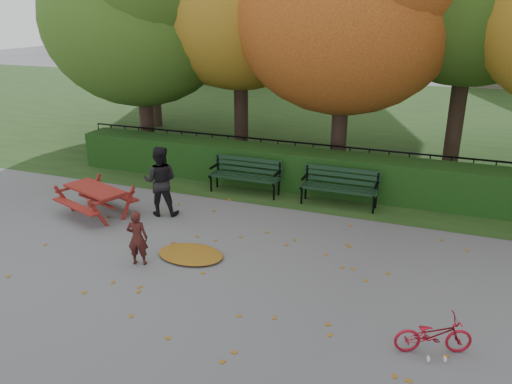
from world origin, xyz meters
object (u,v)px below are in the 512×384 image
(bench_left, at_px, (246,173))
(adult, at_px, (160,181))
(bench_right, at_px, (340,184))
(picnic_table, at_px, (95,194))
(bicycle, at_px, (433,334))
(child, at_px, (137,238))
(tree_a, at_px, (143,4))

(bench_left, height_order, adult, adult)
(bench_left, distance_m, bench_right, 2.40)
(bench_right, height_order, adult, adult)
(bench_right, distance_m, picnic_table, 5.63)
(bicycle, bearing_deg, picnic_table, 51.91)
(bench_right, bearing_deg, picnic_table, -152.35)
(bench_left, height_order, picnic_table, bench_left)
(child, height_order, adult, adult)
(bench_left, bearing_deg, picnic_table, -134.71)
(tree_a, relative_size, bench_right, 4.16)
(bench_left, xyz_separation_m, bench_right, (2.40, 0.00, 0.00))
(bench_right, xyz_separation_m, adult, (-3.64, -2.02, 0.28))
(bench_left, bearing_deg, adult, -121.46)
(bench_right, bearing_deg, child, -123.46)
(bicycle, bearing_deg, child, 61.68)
(adult, bearing_deg, bench_left, -139.57)
(bicycle, bearing_deg, bench_right, 4.94)
(tree_a, bearing_deg, child, -60.23)
(bench_right, xyz_separation_m, picnic_table, (-4.98, -2.61, -0.01))
(picnic_table, bearing_deg, bench_right, 46.64)
(bicycle, bearing_deg, tree_a, 31.23)
(tree_a, xyz_separation_m, adult, (2.65, -3.90, -3.72))
(picnic_table, xyz_separation_m, adult, (1.35, 0.59, 0.29))
(adult, distance_m, bicycle, 6.68)
(bench_left, relative_size, bench_right, 1.00)
(tree_a, xyz_separation_m, bicycle, (8.64, -6.81, -4.24))
(adult, relative_size, bicycle, 1.52)
(tree_a, bearing_deg, bicycle, -38.26)
(bench_left, distance_m, child, 4.25)
(bench_right, distance_m, child, 5.07)
(bench_left, height_order, bicycle, bench_left)
(child, bearing_deg, tree_a, -75.89)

